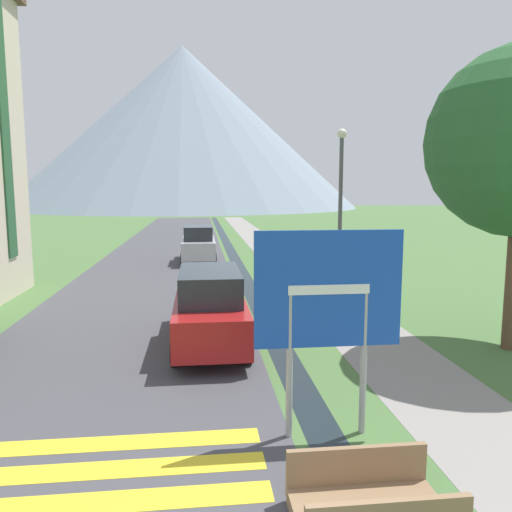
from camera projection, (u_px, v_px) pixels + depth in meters
ground_plane at (213, 268)px, 23.24m from camera, size 160.00×160.00×0.00m
road at (171, 244)px, 32.80m from camera, size 6.40×60.00×0.01m
footpath at (263, 243)px, 33.49m from camera, size 2.20×60.00×0.01m
drainage_channel at (227, 244)px, 33.22m from camera, size 0.60×60.00×0.00m
crosswalk_marking at (58, 473)px, 6.49m from camera, size 5.44×1.84×0.01m
mountain_distant at (184, 128)px, 95.39m from camera, size 65.76×65.76×30.21m
road_sign at (328, 303)px, 7.24m from camera, size 2.18×0.11×3.09m
footbridge at (371, 507)px, 5.44m from camera, size 1.70×1.10×0.65m
parked_car_near at (210, 307)px, 11.74m from camera, size 1.71×4.59×1.82m
parked_car_far at (198, 244)px, 25.02m from camera, size 1.71×4.17×1.82m
streetlamp at (340, 206)px, 14.64m from camera, size 0.28×0.28×5.38m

